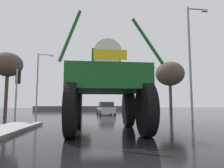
% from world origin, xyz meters
% --- Properties ---
extents(ground_plane, '(120.00, 120.00, 0.00)m').
position_xyz_m(ground_plane, '(0.00, 18.00, 0.00)').
color(ground_plane, black).
extents(oversize_sprayer, '(3.97, 5.55, 4.69)m').
position_xyz_m(oversize_sprayer, '(0.28, 6.49, 2.07)').
color(oversize_sprayer, black).
rests_on(oversize_sprayer, ground).
extents(sedan_ahead, '(2.17, 4.24, 1.52)m').
position_xyz_m(sedan_ahead, '(1.31, 21.93, 0.71)').
color(sedan_ahead, '#B7B7BF').
rests_on(sedan_ahead, ground).
extents(traffic_signal_near_left, '(0.24, 0.54, 3.53)m').
position_xyz_m(traffic_signal_near_left, '(-5.30, 11.10, 2.57)').
color(traffic_signal_near_left, gray).
rests_on(traffic_signal_near_left, ground).
extents(traffic_signal_near_right, '(0.24, 0.54, 3.44)m').
position_xyz_m(traffic_signal_near_right, '(3.30, 11.10, 2.51)').
color(traffic_signal_near_right, gray).
rests_on(traffic_signal_near_right, ground).
extents(streetlight_near_right, '(1.77, 0.24, 9.18)m').
position_xyz_m(streetlight_near_right, '(7.51, 12.32, 5.03)').
color(streetlight_near_right, gray).
rests_on(streetlight_near_right, ground).
extents(streetlight_far_left, '(2.11, 0.24, 8.19)m').
position_xyz_m(streetlight_far_left, '(-7.67, 25.01, 4.57)').
color(streetlight_far_left, gray).
rests_on(streetlight_far_left, ground).
extents(streetlight_far_right, '(1.99, 0.24, 7.17)m').
position_xyz_m(streetlight_far_right, '(7.68, 27.06, 4.03)').
color(streetlight_far_right, gray).
rests_on(streetlight_far_right, ground).
extents(bare_tree_left, '(3.24, 3.24, 7.11)m').
position_xyz_m(bare_tree_left, '(-9.95, 20.63, 5.66)').
color(bare_tree_left, '#473828').
rests_on(bare_tree_left, ground).
extents(bare_tree_right, '(3.94, 3.94, 7.17)m').
position_xyz_m(bare_tree_right, '(10.37, 23.88, 5.45)').
color(bare_tree_right, '#473828').
rests_on(bare_tree_right, ground).
extents(bare_tree_far_center, '(3.99, 3.99, 7.43)m').
position_xyz_m(bare_tree_far_center, '(-2.47, 35.00, 5.69)').
color(bare_tree_far_center, '#473828').
rests_on(bare_tree_far_center, ground).
extents(roadside_barrier, '(24.60, 0.24, 0.90)m').
position_xyz_m(roadside_barrier, '(0.00, 38.96, 0.45)').
color(roadside_barrier, '#59595B').
rests_on(roadside_barrier, ground).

